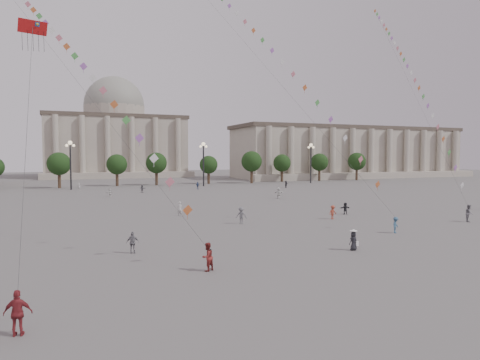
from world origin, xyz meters
name	(u,v)px	position (x,y,z in m)	size (l,w,h in m)	color
ground	(278,252)	(0.00, 0.00, 0.00)	(360.00, 360.00, 0.00)	#5C5856
hall_east	(350,152)	(75.00, 93.89, 8.43)	(84.00, 26.22, 17.20)	#A19487
hall_central	(115,136)	(0.00, 129.22, 14.23)	(48.30, 34.30, 35.50)	#A19487
tree_row	(136,164)	(0.00, 78.00, 5.39)	(137.12, 5.12, 8.00)	#37291B
lamp_post_mid_west	(70,156)	(-15.00, 70.00, 7.35)	(2.00, 0.90, 10.65)	#262628
lamp_post_mid_east	(203,156)	(15.00, 70.00, 7.35)	(2.00, 0.90, 10.65)	#262628
lamp_post_far_east	(311,156)	(45.00, 70.00, 7.35)	(2.00, 0.90, 10.65)	#262628
person_crowd_0	(198,186)	(11.00, 61.23, 0.83)	(0.97, 0.41, 1.66)	#364B79
person_crowd_3	(345,208)	(17.47, 15.71, 0.76)	(1.41, 0.45, 1.52)	black
person_crowd_4	(110,193)	(-8.51, 50.33, 0.75)	(1.40, 0.45, 1.51)	silver
person_crowd_6	(241,215)	(2.37, 13.65, 0.92)	(1.19, 0.69, 1.84)	slate
person_crowd_7	(279,193)	(18.48, 36.47, 0.97)	(1.80, 0.57, 1.94)	white
person_crowd_8	(333,212)	(13.68, 12.83, 0.82)	(1.06, 0.61, 1.64)	#A03F2B
person_crowd_9	(286,184)	(31.30, 58.12, 0.81)	(1.50, 0.48, 1.61)	#232228
person_crowd_10	(79,187)	(-13.38, 68.00, 0.80)	(0.58, 0.38, 1.60)	silver
person_crowd_12	(142,189)	(-1.68, 57.38, 0.80)	(1.49, 0.47, 1.60)	slate
person_crowd_13	(180,209)	(-2.44, 22.25, 0.89)	(0.65, 0.43, 1.78)	silver
tourist_0	(18,313)	(-17.09, -10.00, 0.97)	(1.14, 0.47, 1.94)	maroon
tourist_3	(133,243)	(-10.61, 3.62, 0.83)	(0.97, 0.40, 1.65)	slate
kite_flyer_0	(207,257)	(-6.77, -3.32, 0.93)	(0.91, 0.71, 1.87)	maroon
kite_flyer_1	(396,225)	(14.21, 2.94, 0.79)	(1.02, 0.58, 1.57)	#38607F
kite_flyer_2	(469,213)	(26.87, 5.46, 0.97)	(0.95, 0.74, 1.95)	slate
hat_person	(354,240)	(5.80, -1.79, 0.81)	(0.80, 0.60, 1.69)	black
dragon_kite	(33,38)	(-17.55, 9.10, 17.02)	(2.26, 10.27, 25.33)	#AE1214
kite_train_west	(43,25)	(-17.68, 26.95, 22.93)	(21.14, 56.76, 73.35)	#3F3F3F
kite_train_mid	(226,8)	(8.45, 35.33, 30.72)	(11.52, 60.76, 82.79)	#3F3F3F
kite_train_east	(406,67)	(37.52, 27.46, 22.31)	(20.43, 40.85, 60.13)	#3F3F3F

